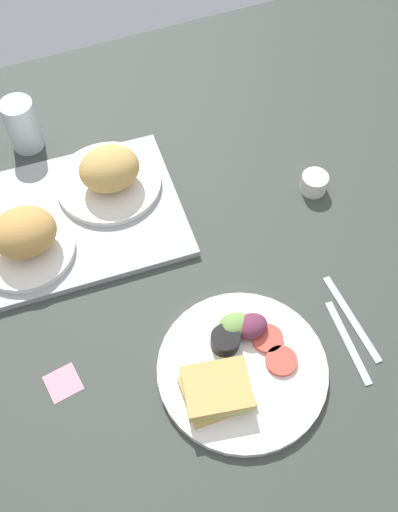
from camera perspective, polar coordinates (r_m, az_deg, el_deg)
The scene contains 10 objects.
ground_plane at distance 115.85cm, azimuth -0.37°, elevation -2.94°, with size 190.00×150.00×3.00cm, color #383D38.
serving_tray at distance 124.68cm, azimuth -12.22°, elevation 3.47°, with size 45.00×33.00×1.60cm, color #9EA0A3.
bread_plate_near at distance 118.03cm, azimuth -16.35°, elevation 1.69°, with size 19.36×19.36×9.90cm.
bread_plate_far at distance 124.64cm, azimuth -8.57°, elevation 7.76°, with size 21.93×21.93×9.89cm.
plate_with_salad at distance 105.39cm, azimuth 3.76°, elevation -10.51°, with size 29.80×29.80×5.40cm.
drinking_glass at distance 137.19cm, azimuth -16.51°, elevation 11.90°, with size 7.00×7.00×12.14cm, color silver.
espresso_cup at distance 128.46cm, azimuth 10.93°, elevation 6.87°, with size 5.60×5.60×4.00cm, color silver.
fork at distance 111.87cm, azimuth 14.04°, elevation -7.95°, with size 17.00×1.40×0.50cm, color #B7B7BC.
knife at distance 114.22cm, azimuth 14.36°, elevation -5.73°, with size 19.00×1.40×0.50cm, color #B7B7BC.
sticky_note at distance 108.42cm, azimuth -12.85°, elevation -11.72°, with size 5.60×5.60×0.12cm, color pink.
Camera 1 is at (-20.50, -53.79, 99.03)cm, focal length 41.89 mm.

